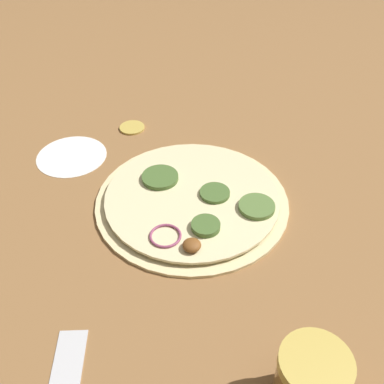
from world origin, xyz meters
The scene contains 5 objects.
ground_plane centered at (0.00, 0.00, 0.00)m, with size 3.00×3.00×0.00m, color olive.
pizza centered at (0.00, 0.00, 0.01)m, with size 0.28×0.28×0.03m.
spice_jar centered at (0.22, 0.21, 0.04)m, with size 0.07×0.07×0.08m.
loose_cap centered at (-0.14, -0.17, 0.00)m, with size 0.04×0.04×0.01m.
flour_patch centered at (-0.02, -0.22, 0.00)m, with size 0.11×0.11×0.00m.
Camera 1 is at (0.44, 0.19, 0.44)m, focal length 42.00 mm.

